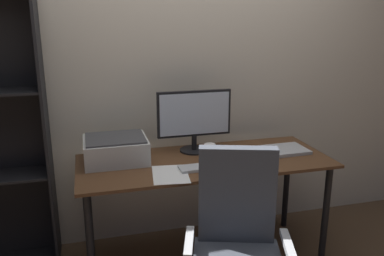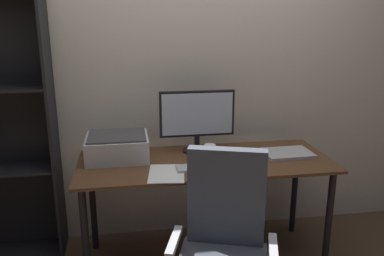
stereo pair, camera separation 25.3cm
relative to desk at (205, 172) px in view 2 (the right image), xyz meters
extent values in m
cube|color=beige|center=(0.00, 0.50, 0.65)|extent=(6.40, 0.10, 2.60)
cube|color=#56351E|center=(0.00, 0.00, 0.08)|extent=(1.64, 0.66, 0.02)
cylinder|color=black|center=(-0.76, -0.27, -0.29)|extent=(0.04, 0.04, 0.72)
cylinder|color=black|center=(0.76, -0.27, -0.29)|extent=(0.04, 0.04, 0.72)
cylinder|color=black|center=(-0.76, 0.27, -0.29)|extent=(0.04, 0.04, 0.72)
cylinder|color=black|center=(0.76, 0.27, -0.29)|extent=(0.04, 0.04, 0.72)
cylinder|color=black|center=(-0.02, 0.19, 0.09)|extent=(0.20, 0.20, 0.01)
cylinder|color=black|center=(-0.02, 0.19, 0.15)|extent=(0.04, 0.04, 0.10)
cube|color=black|center=(-0.02, 0.19, 0.36)|extent=(0.51, 0.03, 0.31)
cube|color=silver|center=(-0.02, 0.17, 0.36)|extent=(0.48, 0.01, 0.28)
cube|color=#B7BABC|center=(-0.06, -0.15, 0.09)|extent=(0.29, 0.12, 0.02)
cube|color=black|center=(0.17, -0.14, 0.10)|extent=(0.08, 0.11, 0.03)
cylinder|color=white|center=(0.03, -0.02, 0.14)|extent=(0.08, 0.08, 0.11)
cube|color=white|center=(0.07, -0.02, 0.15)|extent=(0.02, 0.01, 0.06)
cube|color=#B7BABC|center=(0.57, 0.01, 0.10)|extent=(0.33, 0.24, 0.02)
cube|color=silver|center=(-0.56, 0.13, 0.16)|extent=(0.40, 0.34, 0.15)
cube|color=#424244|center=(-0.56, 0.13, 0.24)|extent=(0.37, 0.31, 0.01)
cube|color=white|center=(-0.27, -0.19, 0.09)|extent=(0.25, 0.32, 0.00)
cube|color=#474C56|center=(0.00, -0.57, 0.10)|extent=(0.40, 0.19, 0.52)
cube|color=#B7BABC|center=(-0.29, -0.68, -0.07)|extent=(0.12, 0.26, 0.03)
cube|color=#B7BABC|center=(0.17, -0.83, -0.07)|extent=(0.12, 0.26, 0.03)
cube|color=black|center=(-0.99, 0.29, 0.27)|extent=(0.02, 0.28, 1.85)
cube|color=black|center=(-1.34, 0.42, 0.27)|extent=(0.73, 0.01, 1.85)
cube|color=black|center=(-1.34, 0.29, -0.65)|extent=(0.70, 0.26, 0.02)
cube|color=black|center=(-1.34, 0.29, -0.01)|extent=(0.70, 0.26, 0.02)
camera|label=1|loc=(-0.73, -2.35, 0.99)|focal=37.26mm
camera|label=2|loc=(-0.48, -2.40, 0.99)|focal=37.26mm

